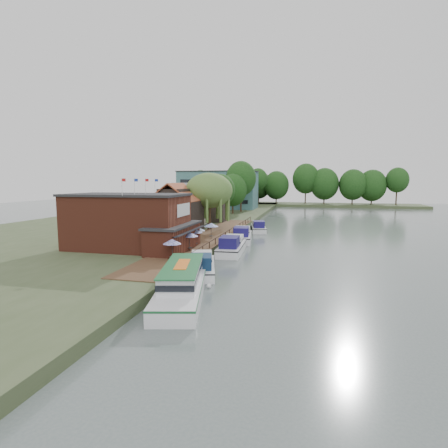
% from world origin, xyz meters
% --- Properties ---
extents(ground, '(260.00, 260.00, 0.00)m').
position_xyz_m(ground, '(0.00, 0.00, 0.00)').
color(ground, '#4B5654').
rests_on(ground, ground).
extents(land_bank, '(50.00, 140.00, 1.00)m').
position_xyz_m(land_bank, '(-30.00, 35.00, 0.50)').
color(land_bank, '#384728').
rests_on(land_bank, ground).
extents(quay_deck, '(6.00, 50.00, 0.10)m').
position_xyz_m(quay_deck, '(-8.00, 10.00, 1.05)').
color(quay_deck, '#47301E').
rests_on(quay_deck, land_bank).
extents(quay_rail, '(0.20, 49.00, 1.00)m').
position_xyz_m(quay_rail, '(-5.30, 10.50, 1.50)').
color(quay_rail, black).
rests_on(quay_rail, land_bank).
extents(pub, '(20.00, 11.00, 7.30)m').
position_xyz_m(pub, '(-14.00, -1.00, 4.65)').
color(pub, maroon).
rests_on(pub, land_bank).
extents(hotel_block, '(25.40, 12.40, 12.30)m').
position_xyz_m(hotel_block, '(-22.00, 70.00, 7.15)').
color(hotel_block, '#38666B').
rests_on(hotel_block, land_bank).
extents(cottage_a, '(8.60, 7.60, 8.50)m').
position_xyz_m(cottage_a, '(-15.00, 14.00, 5.25)').
color(cottage_a, black).
rests_on(cottage_a, land_bank).
extents(cottage_b, '(9.60, 8.60, 8.50)m').
position_xyz_m(cottage_b, '(-18.00, 24.00, 5.25)').
color(cottage_b, beige).
rests_on(cottage_b, land_bank).
extents(cottage_c, '(7.60, 7.60, 8.50)m').
position_xyz_m(cottage_c, '(-14.00, 33.00, 5.25)').
color(cottage_c, black).
rests_on(cottage_c, land_bank).
extents(willow, '(8.60, 8.60, 10.43)m').
position_xyz_m(willow, '(-10.50, 19.00, 6.21)').
color(willow, '#476B2D').
rests_on(willow, land_bank).
extents(umbrella_0, '(2.13, 2.13, 2.38)m').
position_xyz_m(umbrella_0, '(-7.44, -6.59, 2.29)').
color(umbrella_0, navy).
rests_on(umbrella_0, quay_deck).
extents(umbrella_1, '(2.28, 2.28, 2.38)m').
position_xyz_m(umbrella_1, '(-7.35, -1.01, 2.29)').
color(umbrella_1, navy).
rests_on(umbrella_1, quay_deck).
extents(umbrella_2, '(2.15, 2.15, 2.38)m').
position_xyz_m(umbrella_2, '(-7.70, 2.23, 2.29)').
color(umbrella_2, navy).
rests_on(umbrella_2, quay_deck).
extents(umbrella_3, '(2.25, 2.25, 2.38)m').
position_xyz_m(umbrella_3, '(-7.96, 4.11, 2.29)').
color(umbrella_3, navy).
rests_on(umbrella_3, quay_deck).
extents(umbrella_4, '(2.30, 2.30, 2.38)m').
position_xyz_m(umbrella_4, '(-7.31, 8.97, 2.29)').
color(umbrella_4, '#1C399B').
rests_on(umbrella_4, quay_deck).
extents(cruiser_0, '(5.71, 10.20, 2.35)m').
position_xyz_m(cruiser_0, '(-3.84, -7.26, 1.17)').
color(cruiser_0, white).
rests_on(cruiser_0, ground).
extents(cruiser_1, '(4.03, 10.72, 2.58)m').
position_xyz_m(cruiser_1, '(-2.98, 4.09, 1.29)').
color(cruiser_1, silver).
rests_on(cruiser_1, ground).
extents(cruiser_2, '(4.74, 10.82, 2.56)m').
position_xyz_m(cruiser_2, '(-3.42, 14.08, 1.28)').
color(cruiser_2, silver).
rests_on(cruiser_2, ground).
extents(cruiser_3, '(4.79, 9.74, 2.24)m').
position_xyz_m(cruiser_3, '(-2.33, 25.94, 1.12)').
color(cruiser_3, silver).
rests_on(cruiser_3, ground).
extents(tour_boat, '(6.55, 13.48, 2.83)m').
position_xyz_m(tour_boat, '(-3.08, -15.34, 1.42)').
color(tour_boat, silver).
rests_on(tour_boat, ground).
extents(swan, '(0.44, 0.44, 0.44)m').
position_xyz_m(swan, '(-1.59, -12.13, 0.22)').
color(swan, white).
rests_on(swan, ground).
extents(bank_tree_0, '(6.85, 6.85, 10.65)m').
position_xyz_m(bank_tree_0, '(-13.70, 40.58, 6.33)').
color(bank_tree_0, '#143811').
rests_on(bank_tree_0, land_bank).
extents(bank_tree_1, '(7.76, 7.76, 10.95)m').
position_xyz_m(bank_tree_1, '(-13.17, 51.87, 6.47)').
color(bank_tree_1, '#143811').
rests_on(bank_tree_1, land_bank).
extents(bank_tree_2, '(8.76, 8.76, 14.74)m').
position_xyz_m(bank_tree_2, '(-11.99, 57.69, 8.37)').
color(bank_tree_2, '#143811').
rests_on(bank_tree_2, land_bank).
extents(bank_tree_3, '(8.15, 8.15, 11.55)m').
position_xyz_m(bank_tree_3, '(-17.24, 76.50, 6.77)').
color(bank_tree_3, '#143811').
rests_on(bank_tree_3, land_bank).
extents(bank_tree_4, '(7.02, 7.02, 13.71)m').
position_xyz_m(bank_tree_4, '(-11.16, 86.78, 7.86)').
color(bank_tree_4, '#143811').
rests_on(bank_tree_4, land_bank).
extents(bank_tree_5, '(7.99, 7.99, 14.15)m').
position_xyz_m(bank_tree_5, '(-16.62, 94.34, 8.07)').
color(bank_tree_5, '#143811').
rests_on(bank_tree_5, land_bank).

